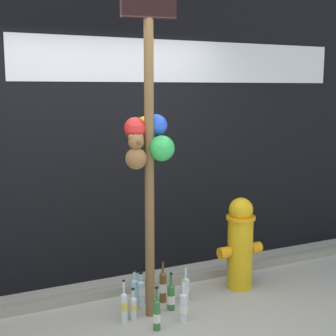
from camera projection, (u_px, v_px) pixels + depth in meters
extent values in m
cube|color=black|center=(94.00, 89.00, 4.90)|extent=(10.00, 0.20, 3.88)
cube|color=silver|center=(189.00, 62.00, 5.19)|extent=(3.70, 0.01, 0.43)
cube|color=gray|center=(116.00, 290.00, 4.73)|extent=(8.00, 0.12, 0.08)
cylinder|color=brown|center=(149.00, 157.00, 4.09)|extent=(0.08, 0.08, 2.77)
sphere|color=red|center=(135.00, 128.00, 4.06)|extent=(0.19, 0.19, 0.19)
sphere|color=blue|center=(156.00, 125.00, 4.15)|extent=(0.19, 0.19, 0.19)
sphere|color=#D66BB2|center=(143.00, 131.00, 4.20)|extent=(0.21, 0.21, 0.21)
sphere|color=yellow|center=(147.00, 131.00, 4.22)|extent=(0.25, 0.25, 0.25)
sphere|color=green|center=(162.00, 148.00, 4.06)|extent=(0.21, 0.21, 0.21)
sphere|color=brown|center=(136.00, 159.00, 4.01)|extent=(0.18, 0.18, 0.18)
sphere|color=brown|center=(136.00, 142.00, 3.99)|extent=(0.13, 0.13, 0.13)
sphere|color=brown|center=(131.00, 137.00, 3.96)|extent=(0.05, 0.05, 0.05)
sphere|color=brown|center=(141.00, 137.00, 4.00)|extent=(0.05, 0.05, 0.05)
sphere|color=brown|center=(138.00, 143.00, 3.94)|extent=(0.04, 0.04, 0.04)
cylinder|color=gold|center=(240.00, 254.00, 4.85)|extent=(0.25, 0.25, 0.69)
cylinder|color=orange|center=(241.00, 218.00, 4.79)|extent=(0.28, 0.28, 0.03)
sphere|color=gold|center=(241.00, 210.00, 4.78)|extent=(0.23, 0.23, 0.23)
cylinder|color=orange|center=(224.00, 253.00, 4.77)|extent=(0.11, 0.11, 0.11)
cylinder|color=orange|center=(255.00, 248.00, 4.92)|extent=(0.11, 0.11, 0.11)
cylinder|color=#337038|center=(157.00, 316.00, 4.02)|extent=(0.06, 0.06, 0.24)
cone|color=#337038|center=(157.00, 300.00, 4.00)|extent=(0.06, 0.06, 0.02)
cylinder|color=#337038|center=(157.00, 294.00, 3.99)|extent=(0.02, 0.02, 0.09)
cylinder|color=silver|center=(157.00, 318.00, 4.02)|extent=(0.06, 0.06, 0.07)
cylinder|color=black|center=(157.00, 288.00, 3.98)|extent=(0.03, 0.03, 0.01)
cylinder|color=#93CCE0|center=(135.00, 296.00, 4.37)|extent=(0.06, 0.06, 0.28)
cone|color=#93CCE0|center=(135.00, 280.00, 4.34)|extent=(0.06, 0.06, 0.02)
cylinder|color=#93CCE0|center=(134.00, 275.00, 4.34)|extent=(0.03, 0.03, 0.06)
cylinder|color=black|center=(134.00, 271.00, 4.33)|extent=(0.03, 0.03, 0.01)
cylinder|color=#B2DBEA|center=(185.00, 290.00, 4.57)|extent=(0.07, 0.07, 0.21)
cone|color=#B2DBEA|center=(185.00, 278.00, 4.55)|extent=(0.07, 0.07, 0.03)
cylinder|color=#B2DBEA|center=(186.00, 272.00, 4.54)|extent=(0.03, 0.03, 0.09)
cylinder|color=silver|center=(185.00, 290.00, 4.57)|extent=(0.08, 0.08, 0.07)
cylinder|color=gold|center=(186.00, 267.00, 4.53)|extent=(0.03, 0.03, 0.01)
cylinder|color=silver|center=(124.00, 309.00, 4.15)|extent=(0.06, 0.06, 0.24)
cone|color=silver|center=(124.00, 293.00, 4.13)|extent=(0.06, 0.06, 0.02)
cylinder|color=silver|center=(124.00, 287.00, 4.12)|extent=(0.02, 0.02, 0.09)
cylinder|color=#D8C64C|center=(124.00, 306.00, 4.14)|extent=(0.06, 0.06, 0.08)
cylinder|color=black|center=(124.00, 281.00, 4.11)|extent=(0.02, 0.02, 0.01)
cylinder|color=brown|center=(163.00, 288.00, 4.55)|extent=(0.06, 0.06, 0.26)
cone|color=brown|center=(163.00, 273.00, 4.53)|extent=(0.06, 0.06, 0.03)
cylinder|color=brown|center=(163.00, 267.00, 4.52)|extent=(0.02, 0.02, 0.09)
cylinder|color=silver|center=(163.00, 288.00, 4.55)|extent=(0.06, 0.06, 0.08)
cylinder|color=black|center=(163.00, 262.00, 4.51)|extent=(0.03, 0.03, 0.01)
cylinder|color=#B2DBEA|center=(141.00, 292.00, 4.54)|extent=(0.07, 0.07, 0.19)
cone|color=#B2DBEA|center=(141.00, 281.00, 4.52)|extent=(0.07, 0.07, 0.03)
cylinder|color=#B2DBEA|center=(141.00, 276.00, 4.52)|extent=(0.04, 0.04, 0.06)
cylinder|color=silver|center=(141.00, 291.00, 4.54)|extent=(0.08, 0.08, 0.07)
cylinder|color=black|center=(141.00, 273.00, 4.51)|extent=(0.04, 0.04, 0.01)
cylinder|color=silver|center=(133.00, 309.00, 4.21)|extent=(0.06, 0.06, 0.18)
cone|color=silver|center=(133.00, 297.00, 4.20)|extent=(0.06, 0.06, 0.03)
cylinder|color=silver|center=(133.00, 293.00, 4.19)|extent=(0.02, 0.02, 0.05)
cylinder|color=#D8C64C|center=(133.00, 307.00, 4.21)|extent=(0.07, 0.07, 0.05)
cylinder|color=black|center=(133.00, 289.00, 4.19)|extent=(0.03, 0.03, 0.01)
cylinder|color=silver|center=(183.00, 308.00, 4.18)|extent=(0.07, 0.07, 0.23)
cone|color=silver|center=(183.00, 293.00, 4.16)|extent=(0.07, 0.07, 0.03)
cylinder|color=silver|center=(183.00, 287.00, 4.15)|extent=(0.03, 0.03, 0.09)
cylinder|color=silver|center=(183.00, 309.00, 4.18)|extent=(0.07, 0.07, 0.06)
cylinder|color=gold|center=(183.00, 281.00, 4.14)|extent=(0.04, 0.04, 0.01)
cylinder|color=#337038|center=(171.00, 298.00, 4.39)|extent=(0.07, 0.07, 0.21)
cone|color=#337038|center=(171.00, 285.00, 4.37)|extent=(0.07, 0.07, 0.03)
cylinder|color=#337038|center=(171.00, 279.00, 4.36)|extent=(0.02, 0.02, 0.09)
cylinder|color=silver|center=(171.00, 299.00, 4.39)|extent=(0.07, 0.07, 0.08)
cylinder|color=black|center=(171.00, 274.00, 4.35)|extent=(0.03, 0.03, 0.01)
cube|color=silver|center=(13.00, 310.00, 4.39)|extent=(0.18, 0.19, 0.01)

